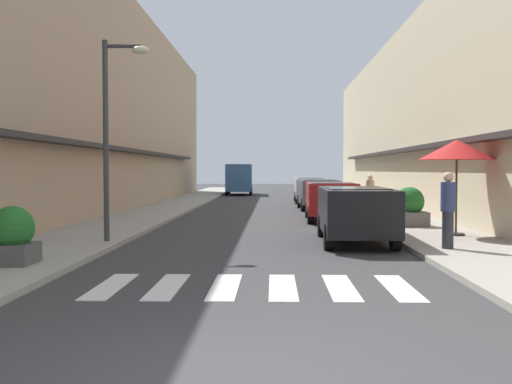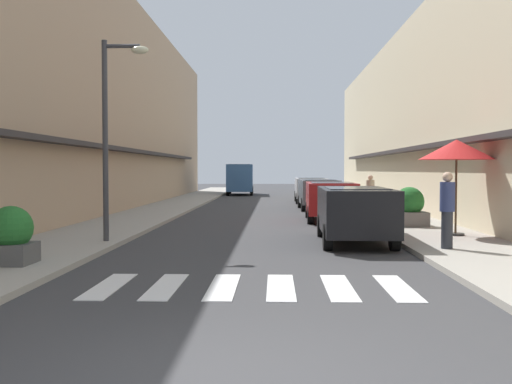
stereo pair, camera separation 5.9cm
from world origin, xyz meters
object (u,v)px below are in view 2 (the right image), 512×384
Objects in this scene: parked_car_near at (355,208)px; pedestrian_walking_far at (370,193)px; planter_corner at (11,236)px; parked_car_far at (318,191)px; parked_car_distant at (311,187)px; delivery_van at (240,177)px; pedestrian_walking_near at (447,208)px; street_lamp at (113,118)px; parked_car_mid at (330,197)px; cafe_umbrella at (456,150)px; planter_midblock at (409,208)px.

parked_car_near is 2.76× the size of pedestrian_walking_far.
planter_corner is 0.70× the size of pedestrian_walking_far.
parked_car_distant is (0.00, 6.06, 0.00)m from parked_car_far.
parked_car_far is (-0.00, 13.05, -0.00)m from parked_car_near.
pedestrian_walking_near is (6.66, -32.02, -0.35)m from delivery_van.
parked_car_near is 2.51× the size of pedestrian_walking_near.
street_lamp is (-6.21, -13.73, 2.32)m from parked_car_far.
parked_car_near is 1.00× the size of parked_car_distant.
pedestrian_walking_near is at bearing -45.48° from parked_car_near.
parked_car_near is 6.74m from parked_car_mid.
street_lamp is at bearing -173.74° from parked_car_near.
parked_car_mid is at bearing -78.39° from delivery_van.
parked_car_near is at bearing -90.00° from parked_car_distant.
cafe_umbrella reaches higher than planter_corner.
street_lamp is 4.02× the size of planter_midblock.
parked_car_distant is (0.00, 12.37, 0.00)m from parked_car_mid.
cafe_umbrella reaches higher than pedestrian_walking_far.
street_lamp is 1.92× the size of cafe_umbrella.
parked_car_far is 2.51× the size of pedestrian_walking_far.
pedestrian_walking_near reaches higher than planter_midblock.
parked_car_far is at bearing 126.07° from pedestrian_walking_far.
street_lamp is at bearing -117.81° from pedestrian_walking_far.
cafe_umbrella is at bearing 37.39° from pedestrian_walking_near.
cafe_umbrella is 2.10× the size of planter_midblock.
pedestrian_walking_near reaches higher than parked_car_distant.
delivery_van is at bearing 86.07° from planter_corner.
parked_car_far is 0.74× the size of delivery_van.
pedestrian_walking_near is (9.04, 2.49, 0.39)m from planter_corner.
delivery_van reaches higher than parked_car_far.
cafe_umbrella is at bearing 17.05° from parked_car_near.
parked_car_far is 3.61× the size of planter_corner.
parked_car_mid and parked_car_far have the same top height.
pedestrian_walking_far is at bearing 97.57° from cafe_umbrella.
planter_midblock is (2.25, 3.61, -0.23)m from parked_car_near.
planter_midblock is at bearing 58.09° from parked_car_near.
parked_car_mid is 9.96m from street_lamp.
parked_car_near is 0.87× the size of street_lamp.
pedestrian_walking_near is 10.76m from pedestrian_walking_far.
planter_corner is at bearing -122.83° from parked_car_mid.
pedestrian_walking_far is at bearing 49.88° from street_lamp.
planter_corner is at bearing -148.59° from parked_car_near.
pedestrian_walking_far reaches higher than parked_car_far.
delivery_van is 4.87× the size of planter_corner.
parked_car_mid is 8.83m from pedestrian_walking_near.
parked_car_near is 19.12m from parked_car_distant.
parked_car_mid is at bearing -90.00° from parked_car_distant.
parked_car_distant is at bearing 99.04° from cafe_umbrella.
planter_midblock is at bearing -76.60° from parked_car_far.
street_lamp reaches higher than delivery_van.
delivery_van is (-4.81, 11.01, 0.48)m from parked_car_distant.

